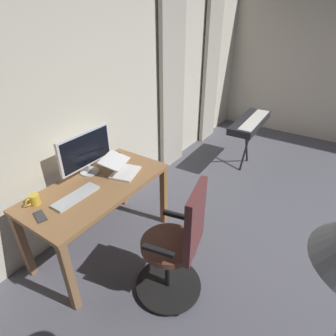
# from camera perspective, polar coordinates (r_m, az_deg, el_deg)

# --- Properties ---
(back_room_partition) EXTENTS (5.68, 0.10, 2.69)m
(back_room_partition) POSITION_cam_1_polar(r_m,az_deg,el_deg) (3.51, -5.80, 17.49)
(back_room_partition) COLOR beige
(back_room_partition) RESTS_ON ground
(curtain_left_panel) EXTENTS (0.46, 0.06, 2.42)m
(curtain_left_panel) POSITION_cam_1_polar(r_m,az_deg,el_deg) (4.92, 8.88, 19.40)
(curtain_left_panel) COLOR #B9B3A5
(curtain_left_panel) RESTS_ON ground
(curtain_right_panel) EXTENTS (0.53, 0.06, 2.42)m
(curtain_right_panel) POSITION_cam_1_polar(r_m,az_deg,el_deg) (3.91, 0.91, 16.93)
(curtain_right_panel) COLOR #B9B3A5
(curtain_right_panel) RESTS_ON ground
(desk) EXTENTS (1.34, 0.68, 0.73)m
(desk) POSITION_cam_1_polar(r_m,az_deg,el_deg) (2.63, -14.24, -5.16)
(desk) COLOR #946740
(desk) RESTS_ON ground
(office_chair) EXTENTS (0.56, 0.56, 1.08)m
(office_chair) POSITION_cam_1_polar(r_m,az_deg,el_deg) (2.24, 1.86, -16.31)
(office_chair) COLOR black
(office_chair) RESTS_ON ground
(computer_monitor) EXTENTS (0.59, 0.18, 0.42)m
(computer_monitor) POSITION_cam_1_polar(r_m,az_deg,el_deg) (2.68, -16.54, 3.46)
(computer_monitor) COLOR silver
(computer_monitor) RESTS_ON desk
(computer_keyboard) EXTENTS (0.42, 0.13, 0.02)m
(computer_keyboard) POSITION_cam_1_polar(r_m,az_deg,el_deg) (2.45, -18.38, -5.61)
(computer_keyboard) COLOR #B7BCC1
(computer_keyboard) RESTS_ON desk
(laptop) EXTENTS (0.36, 0.39, 0.16)m
(laptop) POSITION_cam_1_polar(r_m,az_deg,el_deg) (2.68, -9.58, -0.02)
(laptop) COLOR white
(laptop) RESTS_ON desk
(computer_mouse) EXTENTS (0.06, 0.10, 0.04)m
(computer_mouse) POSITION_cam_1_polar(r_m,az_deg,el_deg) (2.89, -11.58, 1.34)
(computer_mouse) COLOR #333338
(computer_mouse) RESTS_ON desk
(cell_phone_face_up) EXTENTS (0.13, 0.16, 0.01)m
(cell_phone_face_up) POSITION_cam_1_polar(r_m,az_deg,el_deg) (3.01, -10.08, 2.51)
(cell_phone_face_up) COLOR black
(cell_phone_face_up) RESTS_ON desk
(cell_phone_by_monitor) EXTENTS (0.11, 0.16, 0.01)m
(cell_phone_by_monitor) POSITION_cam_1_polar(r_m,az_deg,el_deg) (2.35, -24.82, -9.03)
(cell_phone_by_monitor) COLOR #333338
(cell_phone_by_monitor) RESTS_ON desk
(mug_tea) EXTENTS (0.12, 0.08, 0.09)m
(mug_tea) POSITION_cam_1_polar(r_m,az_deg,el_deg) (2.48, -25.82, -5.90)
(mug_tea) COLOR gold
(mug_tea) RESTS_ON desk
(piano_keyboard) EXTENTS (1.02, 0.36, 0.76)m
(piano_keyboard) POSITION_cam_1_polar(r_m,az_deg,el_deg) (4.14, 16.56, 8.83)
(piano_keyboard) COLOR black
(piano_keyboard) RESTS_ON ground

